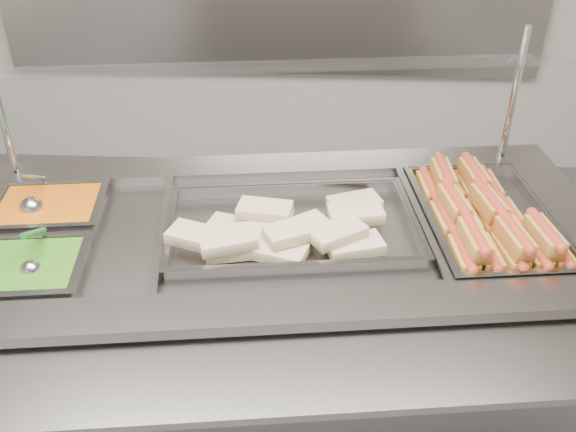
{
  "coord_description": "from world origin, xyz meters",
  "views": [
    {
      "loc": [
        0.27,
        -1.08,
        1.93
      ],
      "look_at": [
        0.2,
        0.43,
        0.94
      ],
      "focal_mm": 40.0,
      "sensor_mm": 36.0,
      "label": 1
    }
  ],
  "objects_px": {
    "serving_spoon": "(32,263)",
    "ladle": "(32,206)",
    "pan_hotdogs": "(485,226)",
    "sneeze_guard": "(264,71)",
    "steam_counter": "(272,341)",
    "pan_wraps": "(292,230)"
  },
  "relations": [
    {
      "from": "steam_counter",
      "to": "pan_hotdogs",
      "type": "height_order",
      "value": "pan_hotdogs"
    },
    {
      "from": "sneeze_guard",
      "to": "steam_counter",
      "type": "bearing_deg",
      "value": -82.84
    },
    {
      "from": "serving_spoon",
      "to": "ladle",
      "type": "bearing_deg",
      "value": 111.17
    },
    {
      "from": "pan_hotdogs",
      "to": "pan_wraps",
      "type": "xyz_separation_m",
      "value": [
        -0.57,
        -0.07,
        0.02
      ]
    },
    {
      "from": "pan_wraps",
      "to": "ladle",
      "type": "relative_size",
      "value": 3.73
    },
    {
      "from": "pan_hotdogs",
      "to": "ladle",
      "type": "distance_m",
      "value": 1.34
    },
    {
      "from": "sneeze_guard",
      "to": "pan_wraps",
      "type": "relative_size",
      "value": 2.31
    },
    {
      "from": "steam_counter",
      "to": "sneeze_guard",
      "type": "relative_size",
      "value": 1.18
    },
    {
      "from": "sneeze_guard",
      "to": "pan_hotdogs",
      "type": "relative_size",
      "value": 2.85
    },
    {
      "from": "sneeze_guard",
      "to": "pan_hotdogs",
      "type": "bearing_deg",
      "value": -12.12
    },
    {
      "from": "steam_counter",
      "to": "pan_wraps",
      "type": "xyz_separation_m",
      "value": [
        0.06,
        0.01,
        0.43
      ]
    },
    {
      "from": "steam_counter",
      "to": "pan_hotdogs",
      "type": "bearing_deg",
      "value": 7.16
    },
    {
      "from": "sneeze_guard",
      "to": "pan_wraps",
      "type": "xyz_separation_m",
      "value": [
        0.09,
        -0.21,
        -0.4
      ]
    },
    {
      "from": "pan_hotdogs",
      "to": "serving_spoon",
      "type": "distance_m",
      "value": 1.27
    },
    {
      "from": "steam_counter",
      "to": "pan_hotdogs",
      "type": "relative_size",
      "value": 3.35
    },
    {
      "from": "sneeze_guard",
      "to": "pan_hotdogs",
      "type": "xyz_separation_m",
      "value": [
        0.66,
        -0.14,
        -0.41
      ]
    },
    {
      "from": "ladle",
      "to": "steam_counter",
      "type": "bearing_deg",
      "value": -3.64
    },
    {
      "from": "sneeze_guard",
      "to": "serving_spoon",
      "type": "xyz_separation_m",
      "value": [
        -0.57,
        -0.45,
        -0.36
      ]
    },
    {
      "from": "pan_hotdogs",
      "to": "serving_spoon",
      "type": "height_order",
      "value": "serving_spoon"
    },
    {
      "from": "pan_hotdogs",
      "to": "ladle",
      "type": "height_order",
      "value": "ladle"
    },
    {
      "from": "pan_wraps",
      "to": "serving_spoon",
      "type": "relative_size",
      "value": 3.99
    },
    {
      "from": "pan_hotdogs",
      "to": "pan_wraps",
      "type": "relative_size",
      "value": 0.81
    }
  ]
}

